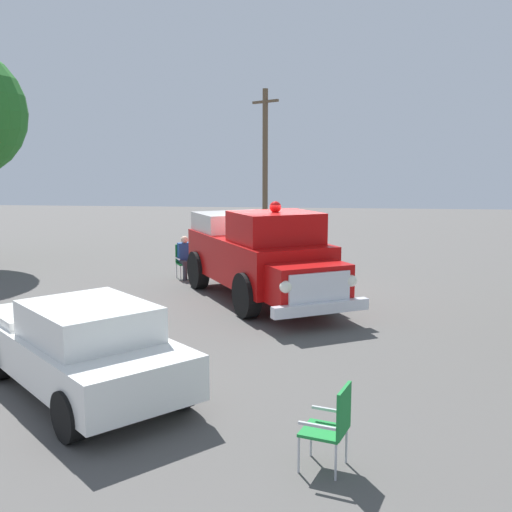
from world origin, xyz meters
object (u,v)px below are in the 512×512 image
Objects in this scene: utility_pole at (265,159)px; lawn_chair_near_truck at (184,259)px; lawn_chair_by_car at (264,256)px; spectator_seated at (186,256)px; classic_hot_rod at (81,345)px; traffic_cone at (132,310)px; vintage_fire_truck at (260,254)px; lawn_chair_spare at (333,422)px.

lawn_chair_near_truck is at bearing 173.29° from utility_pole.
lawn_chair_by_car is (0.80, -2.34, 0.00)m from lawn_chair_near_truck.
lawn_chair_near_truck is at bearing 30.26° from spectator_seated.
lawn_chair_by_car is at bearing -10.46° from classic_hot_rod.
utility_pole reaches higher than spectator_seated.
classic_hot_rod is 4.34× the size of lawn_chair_near_truck.
lawn_chair_by_car is 2.46m from spectator_seated.
utility_pole is at bearing -2.36° from classic_hot_rod.
lawn_chair_near_truck is at bearing 0.39° from traffic_cone.
utility_pole reaches higher than lawn_chair_near_truck.
vintage_fire_truck reaches higher than classic_hot_rod.
classic_hot_rod is 4.34× the size of lawn_chair_spare.
utility_pole reaches higher than vintage_fire_truck.
utility_pole is 10.81× the size of traffic_cone.
vintage_fire_truck is 9.83× the size of traffic_cone.
lawn_chair_by_car is at bearing 3.94° from vintage_fire_truck.
utility_pole is at bearing 7.49° from lawn_chair_spare.
vintage_fire_truck is 1.41× the size of classic_hot_rod.
vintage_fire_truck is at bearing -135.30° from spectator_seated.
classic_hot_rod reaches higher than lawn_chair_spare.
traffic_cone is at bearing 36.01° from lawn_chair_spare.
vintage_fire_truck reaches higher than spectator_seated.
classic_hot_rod is 0.64× the size of utility_pole.
utility_pole is (22.67, 2.98, 2.98)m from lawn_chair_spare.
lawn_chair_spare is (-8.52, -1.75, -0.61)m from vintage_fire_truck.
vintage_fire_truck is 3.61m from spectator_seated.
vintage_fire_truck reaches higher than lawn_chair_near_truck.
vintage_fire_truck is at bearing -175.04° from utility_pole.
lawn_chair_by_car is 11.14m from utility_pole.
utility_pole reaches higher than lawn_chair_spare.
lawn_chair_spare is at bearing -143.99° from traffic_cone.
vintage_fire_truck reaches higher than lawn_chair_by_car.
vintage_fire_truck is at bearing -44.24° from traffic_cone.
lawn_chair_near_truck is (9.18, 0.50, -0.16)m from classic_hot_rod.
classic_hot_rod is 4.34× the size of lawn_chair_by_car.
classic_hot_rod is 4.32m from lawn_chair_spare.
lawn_chair_spare is at bearing -158.92° from spectator_seated.
utility_pole is at bearing -6.71° from lawn_chair_near_truck.
spectator_seated reaches higher than lawn_chair_near_truck.
lawn_chair_spare is 7.31m from traffic_cone.
traffic_cone is at bearing -179.61° from lawn_chair_near_truck.
spectator_seated is at bearing 111.95° from lawn_chair_by_car.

